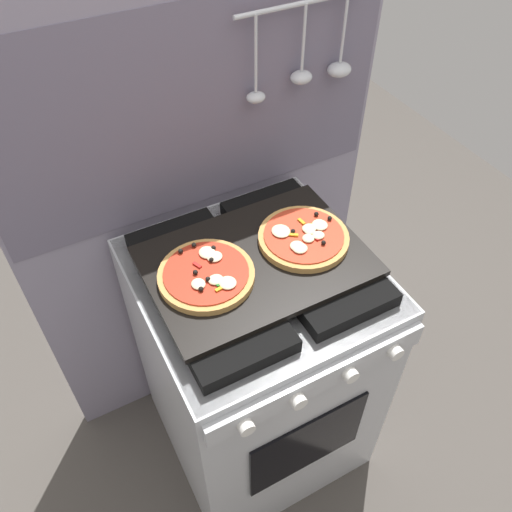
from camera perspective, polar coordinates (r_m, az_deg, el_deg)
The scene contains 6 objects.
ground_plane at distance 2.06m, azimuth 0.00°, elevation -18.16°, with size 4.00×4.00×0.00m, color #4C4742.
kitchen_backsplash at distance 1.61m, azimuth -5.55°, elevation 4.15°, with size 1.10×0.09×1.55m.
stove at distance 1.67m, azimuth 0.03°, elevation -11.46°, with size 0.60×0.64×0.90m.
baking_tray at distance 1.31m, azimuth 0.00°, elevation -0.55°, with size 0.54×0.38×0.02m, color black.
pizza_left at distance 1.26m, azimuth -5.46°, elevation -1.89°, with size 0.23×0.23×0.03m.
pizza_right at distance 1.34m, azimuth 5.26°, elevation 1.95°, with size 0.23×0.23×0.03m.
Camera 1 is at (-0.42, -0.79, 1.86)m, focal length 36.84 mm.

